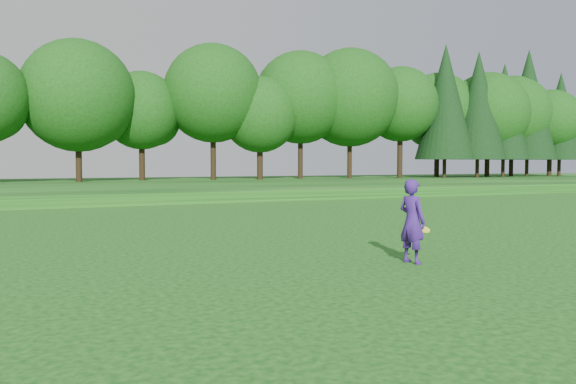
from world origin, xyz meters
name	(u,v)px	position (x,y,z in m)	size (l,w,h in m)	color
ground	(230,297)	(0.00, 0.00, 0.00)	(140.00, 140.00, 0.00)	#0B3C0F
berm	(78,188)	(0.00, 34.00, 0.30)	(130.00, 30.00, 0.60)	#0B3C0F
walking_path	(98,205)	(0.00, 20.00, 0.02)	(130.00, 1.60, 0.04)	gray
treeline	(72,84)	(0.00, 38.00, 8.10)	(104.00, 7.00, 15.00)	#153F0E
woman	(412,221)	(4.35, 1.24, 0.87)	(0.59, 0.70, 1.73)	#3D1B7B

